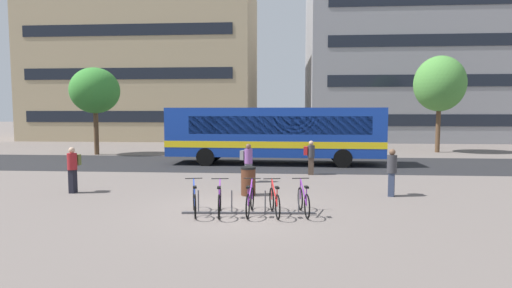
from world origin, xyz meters
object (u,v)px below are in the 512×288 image
at_px(parked_bicycle_purple_2, 250,201).
at_px(commuter_olive_pack_2, 73,167).
at_px(city_bus, 273,133).
at_px(street_tree_1, 95,91).
at_px(commuter_olive_pack_1, 392,169).
at_px(street_tree_0, 440,84).
at_px(parked_bicycle_blue_0, 194,201).
at_px(parked_bicycle_purple_4, 304,201).
at_px(parked_bicycle_red_3, 275,202).
at_px(trash_bin, 248,181).
at_px(commuter_red_pack_3, 310,155).
at_px(commuter_grey_pack_0, 248,160).
at_px(parked_bicycle_purple_1, 220,202).

height_order(parked_bicycle_purple_2, commuter_olive_pack_2, commuter_olive_pack_2).
bearing_deg(city_bus, street_tree_1, -17.09).
distance_m(commuter_olive_pack_1, commuter_olive_pack_2, 11.55).
distance_m(commuter_olive_pack_2, street_tree_0, 25.21).
height_order(street_tree_0, street_tree_1, street_tree_0).
distance_m(parked_bicycle_purple_2, street_tree_1, 20.01).
bearing_deg(parked_bicycle_purple_2, commuter_olive_pack_1, -56.61).
relative_size(parked_bicycle_blue_0, commuter_olive_pack_2, 0.99).
bearing_deg(parked_bicycle_purple_4, city_bus, -2.35).
relative_size(city_bus, parked_bicycle_red_3, 7.11).
xyz_separation_m(commuter_olive_pack_1, street_tree_1, (-16.84, 12.57, 3.44)).
height_order(parked_bicycle_purple_2, trash_bin, trash_bin).
xyz_separation_m(commuter_olive_pack_1, street_tree_0, (7.40, 15.88, 4.01)).
height_order(parked_bicycle_blue_0, commuter_red_pack_3, commuter_red_pack_3).
xyz_separation_m(street_tree_0, street_tree_1, (-24.24, -3.31, -0.58)).
height_order(commuter_olive_pack_1, commuter_olive_pack_2, commuter_olive_pack_2).
relative_size(parked_bicycle_blue_0, commuter_red_pack_3, 1.04).
bearing_deg(street_tree_0, commuter_red_pack_3, -131.57).
xyz_separation_m(parked_bicycle_purple_2, trash_bin, (-0.30, 2.67, 0.13)).
height_order(city_bus, parked_bicycle_purple_2, city_bus).
relative_size(parked_bicycle_purple_2, commuter_grey_pack_0, 1.05).
height_order(commuter_red_pack_3, street_tree_0, street_tree_0).
height_order(city_bus, street_tree_0, street_tree_0).
distance_m(parked_bicycle_purple_4, street_tree_1, 20.90).
relative_size(parked_bicycle_purple_2, street_tree_1, 0.29).
bearing_deg(commuter_red_pack_3, parked_bicycle_purple_1, -109.10).
bearing_deg(commuter_grey_pack_0, parked_bicycle_red_3, -49.75).
bearing_deg(trash_bin, commuter_olive_pack_1, 2.48).
bearing_deg(commuter_grey_pack_0, city_bus, 108.38).
xyz_separation_m(parked_bicycle_blue_0, commuter_grey_pack_0, (1.06, 5.43, 0.56)).
xyz_separation_m(parked_bicycle_blue_0, parked_bicycle_purple_4, (3.17, 0.24, 0.00)).
height_order(parked_bicycle_purple_1, parked_bicycle_purple_2, same).
bearing_deg(commuter_olive_pack_1, commuter_olive_pack_2, -68.19).
height_order(parked_bicycle_red_3, trash_bin, trash_bin).
relative_size(commuter_red_pack_3, street_tree_1, 0.27).
distance_m(parked_bicycle_purple_2, parked_bicycle_red_3, 0.71).
bearing_deg(parked_bicycle_purple_2, parked_bicycle_purple_4, -83.42).
bearing_deg(city_bus, parked_bicycle_purple_4, 97.65).
relative_size(parked_bicycle_red_3, commuter_olive_pack_1, 1.01).
distance_m(parked_bicycle_purple_2, commuter_olive_pack_1, 5.62).
height_order(commuter_olive_pack_2, trash_bin, commuter_olive_pack_2).
bearing_deg(street_tree_1, parked_bicycle_purple_4, -48.42).
height_order(parked_bicycle_blue_0, commuter_grey_pack_0, commuter_grey_pack_0).
height_order(parked_bicycle_purple_4, commuter_grey_pack_0, commuter_grey_pack_0).
bearing_deg(city_bus, trash_bin, 87.26).
bearing_deg(commuter_grey_pack_0, parked_bicycle_purple_4, -41.06).
distance_m(parked_bicycle_red_3, commuter_red_pack_3, 7.70).
xyz_separation_m(parked_bicycle_red_3, commuter_red_pack_3, (1.49, 7.53, 0.55)).
height_order(parked_bicycle_purple_1, commuter_olive_pack_2, commuter_olive_pack_2).
xyz_separation_m(parked_bicycle_red_3, street_tree_1, (-12.77, 15.47, 4.02)).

